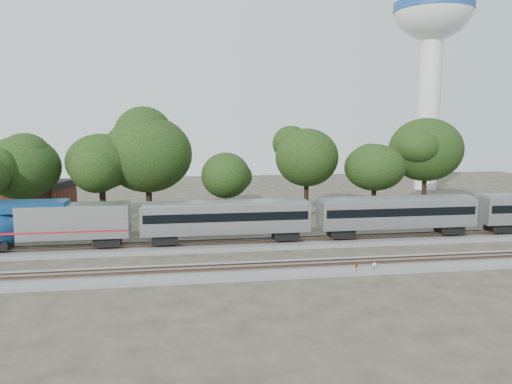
% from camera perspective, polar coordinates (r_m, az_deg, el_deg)
% --- Properties ---
extents(ground, '(160.00, 160.00, 0.00)m').
position_cam_1_polar(ground, '(50.38, 1.63, -7.76)').
color(ground, '#383328').
rests_on(ground, ground).
extents(track_far, '(160.00, 5.00, 0.73)m').
position_cam_1_polar(track_far, '(56.05, 0.52, -5.91)').
color(track_far, slate).
rests_on(track_far, ground).
extents(track_near, '(160.00, 5.00, 0.73)m').
position_cam_1_polar(track_near, '(46.55, 2.53, -8.83)').
color(track_near, slate).
rests_on(track_near, ground).
extents(switch_stand_red, '(0.32, 0.17, 1.08)m').
position_cam_1_polar(switch_stand_red, '(46.09, 11.39, -8.53)').
color(switch_stand_red, '#512D19').
rests_on(switch_stand_red, ground).
extents(switch_stand_white, '(0.33, 0.10, 1.04)m').
position_cam_1_polar(switch_stand_white, '(47.02, 13.37, -8.29)').
color(switch_stand_white, '#512D19').
rests_on(switch_stand_white, ground).
extents(switch_lever, '(0.54, 0.38, 0.30)m').
position_cam_1_polar(switch_lever, '(46.97, 11.30, -8.90)').
color(switch_lever, '#512D19').
rests_on(switch_lever, ground).
extents(water_tower, '(15.41, 15.41, 42.65)m').
position_cam_1_polar(water_tower, '(109.41, 19.51, 16.97)').
color(water_tower, silver).
rests_on(water_tower, ground).
extents(brick_building, '(12.26, 10.01, 5.14)m').
position_cam_1_polar(brick_building, '(80.26, -24.29, -0.66)').
color(brick_building, brown).
rests_on(brick_building, ground).
extents(tree_1, '(8.09, 8.09, 11.40)m').
position_cam_1_polar(tree_1, '(69.77, -25.15, 2.52)').
color(tree_1, black).
rests_on(tree_1, ground).
extents(tree_2, '(8.67, 8.67, 12.23)m').
position_cam_1_polar(tree_2, '(68.30, -17.29, 3.30)').
color(tree_2, black).
rests_on(tree_2, ground).
extents(tree_3, '(9.57, 9.57, 13.50)m').
position_cam_1_polar(tree_3, '(68.32, -12.28, 4.22)').
color(tree_3, black).
rests_on(tree_3, ground).
extents(tree_4, '(6.92, 6.92, 9.75)m').
position_cam_1_polar(tree_4, '(64.91, -3.48, 1.88)').
color(tree_4, black).
rests_on(tree_4, ground).
extents(tree_5, '(8.75, 8.75, 12.34)m').
position_cam_1_polar(tree_5, '(72.50, 5.82, 3.93)').
color(tree_5, black).
rests_on(tree_5, ground).
extents(tree_6, '(7.42, 7.42, 10.46)m').
position_cam_1_polar(tree_6, '(72.97, 13.41, 2.74)').
color(tree_6, black).
rests_on(tree_6, ground).
extents(tree_7, '(9.53, 9.53, 13.44)m').
position_cam_1_polar(tree_7, '(82.97, 18.84, 4.58)').
color(tree_7, black).
rests_on(tree_7, ground).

